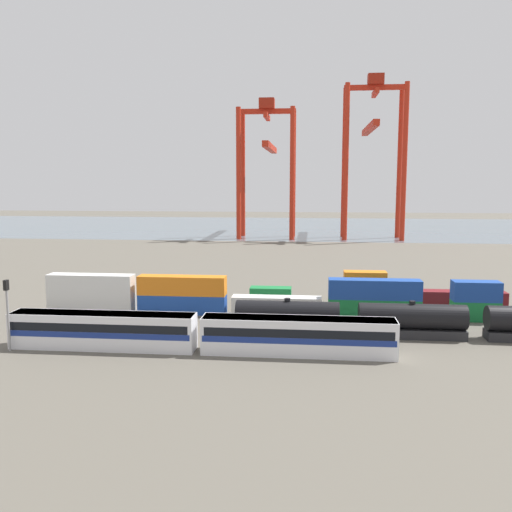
% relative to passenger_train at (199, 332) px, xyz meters
% --- Properties ---
extents(ground_plane, '(420.00, 420.00, 0.00)m').
position_rel_passenger_train_xyz_m(ground_plane, '(17.83, 62.57, -2.14)').
color(ground_plane, '#5B564C').
extents(harbour_water, '(400.00, 110.00, 0.01)m').
position_rel_passenger_train_xyz_m(harbour_water, '(17.83, 164.09, -2.14)').
color(harbour_water, slate).
rests_on(harbour_water, ground_plane).
extents(passenger_train, '(41.47, 3.14, 3.90)m').
position_rel_passenger_train_xyz_m(passenger_train, '(0.00, 0.00, 0.00)').
color(passenger_train, silver).
rests_on(passenger_train, ground_plane).
extents(freight_tank_row, '(41.16, 2.88, 4.34)m').
position_rel_passenger_train_xyz_m(freight_tank_row, '(23.58, 7.65, -0.10)').
color(freight_tank_row, '#232326').
rests_on(freight_tank_row, ground_plane).
extents(signal_mast, '(0.36, 0.60, 7.74)m').
position_rel_passenger_train_xyz_m(signal_mast, '(-20.19, -2.01, 2.87)').
color(signal_mast, gray).
rests_on(signal_mast, ground_plane).
extents(shipping_container_0, '(12.10, 2.44, 2.60)m').
position_rel_passenger_train_xyz_m(shipping_container_0, '(-18.77, 16.58, -0.84)').
color(shipping_container_0, silver).
rests_on(shipping_container_0, ground_plane).
extents(shipping_container_1, '(12.10, 2.44, 2.60)m').
position_rel_passenger_train_xyz_m(shipping_container_1, '(-18.77, 16.58, 1.76)').
color(shipping_container_1, silver).
rests_on(shipping_container_1, shipping_container_0).
extents(shipping_container_2, '(12.10, 2.44, 2.60)m').
position_rel_passenger_train_xyz_m(shipping_container_2, '(-5.76, 16.58, -0.84)').
color(shipping_container_2, '#1C4299').
rests_on(shipping_container_2, ground_plane).
extents(shipping_container_3, '(12.10, 2.44, 2.60)m').
position_rel_passenger_train_xyz_m(shipping_container_3, '(-5.76, 16.58, 1.76)').
color(shipping_container_3, orange).
rests_on(shipping_container_3, shipping_container_2).
extents(shipping_container_4, '(12.10, 2.44, 2.60)m').
position_rel_passenger_train_xyz_m(shipping_container_4, '(7.25, 16.58, -0.84)').
color(shipping_container_4, silver).
rests_on(shipping_container_4, ground_plane).
extents(shipping_container_5, '(12.10, 2.44, 2.60)m').
position_rel_passenger_train_xyz_m(shipping_container_5, '(20.26, 16.58, -0.84)').
color(shipping_container_5, '#197538').
rests_on(shipping_container_5, ground_plane).
extents(shipping_container_6, '(12.10, 2.44, 2.60)m').
position_rel_passenger_train_xyz_m(shipping_container_6, '(20.26, 16.58, 1.76)').
color(shipping_container_6, '#1C4299').
rests_on(shipping_container_6, shipping_container_5).
extents(shipping_container_7, '(6.04, 2.44, 2.60)m').
position_rel_passenger_train_xyz_m(shipping_container_7, '(33.27, 16.58, -0.84)').
color(shipping_container_7, '#197538').
rests_on(shipping_container_7, ground_plane).
extents(shipping_container_8, '(6.04, 2.44, 2.60)m').
position_rel_passenger_train_xyz_m(shipping_container_8, '(33.27, 16.58, 1.76)').
color(shipping_container_8, '#1C4299').
rests_on(shipping_container_8, shipping_container_7).
extents(shipping_container_11, '(6.04, 2.44, 2.60)m').
position_rel_passenger_train_xyz_m(shipping_container_11, '(-7.69, 23.05, -0.84)').
color(shipping_container_11, gold).
rests_on(shipping_container_11, ground_plane).
extents(shipping_container_12, '(6.04, 2.44, 2.60)m').
position_rel_passenger_train_xyz_m(shipping_container_12, '(5.96, 23.05, -0.84)').
color(shipping_container_12, '#197538').
rests_on(shipping_container_12, ground_plane).
extents(shipping_container_13, '(6.04, 2.44, 2.60)m').
position_rel_passenger_train_xyz_m(shipping_container_13, '(19.61, 23.05, -0.84)').
color(shipping_container_13, '#197538').
rests_on(shipping_container_13, ground_plane).
extents(shipping_container_14, '(6.04, 2.44, 2.60)m').
position_rel_passenger_train_xyz_m(shipping_container_14, '(19.61, 23.05, 1.76)').
color(shipping_container_14, orange).
rests_on(shipping_container_14, shipping_container_13).
extents(shipping_container_15, '(12.10, 2.44, 2.60)m').
position_rel_passenger_train_xyz_m(shipping_container_15, '(33.26, 23.05, -0.84)').
color(shipping_container_15, maroon).
rests_on(shipping_container_15, ground_plane).
extents(gantry_crane_west, '(18.32, 40.62, 44.05)m').
position_rel_passenger_train_xyz_m(gantry_crane_west, '(-2.72, 123.72, 24.38)').
color(gantry_crane_west, red).
rests_on(gantry_crane_west, ground_plane).
extents(gantry_crane_central, '(19.14, 38.28, 50.80)m').
position_rel_passenger_train_xyz_m(gantry_crane_central, '(30.83, 123.10, 28.35)').
color(gantry_crane_central, red).
rests_on(gantry_crane_central, ground_plane).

